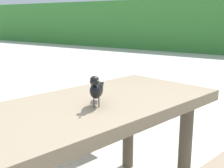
% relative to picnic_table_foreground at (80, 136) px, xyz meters
% --- Properties ---
extents(picnic_table_foreground, '(1.98, 2.01, 0.74)m').
position_rel_picnic_table_foreground_xyz_m(picnic_table_foreground, '(0.00, 0.00, 0.00)').
color(picnic_table_foreground, '#84725B').
rests_on(picnic_table_foreground, ground).
extents(bird_grackle, '(0.16, 0.26, 0.18)m').
position_rel_picnic_table_foreground_xyz_m(bird_grackle, '(0.10, 0.03, 0.29)').
color(bird_grackle, black).
rests_on(bird_grackle, picnic_table_foreground).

